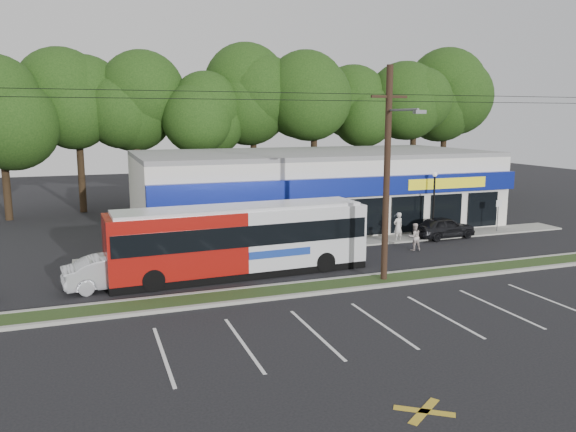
% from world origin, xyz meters
% --- Properties ---
extents(ground, '(120.00, 120.00, 0.00)m').
position_xyz_m(ground, '(0.00, 0.00, 0.00)').
color(ground, black).
rests_on(ground, ground).
extents(grass_strip, '(40.00, 1.60, 0.12)m').
position_xyz_m(grass_strip, '(0.00, 1.00, 0.06)').
color(grass_strip, '#1F3917').
rests_on(grass_strip, ground).
extents(curb_south, '(40.00, 0.25, 0.14)m').
position_xyz_m(curb_south, '(0.00, 0.15, 0.07)').
color(curb_south, '#9E9E93').
rests_on(curb_south, ground).
extents(curb_north, '(40.00, 0.25, 0.14)m').
position_xyz_m(curb_north, '(0.00, 1.85, 0.07)').
color(curb_north, '#9E9E93').
rests_on(curb_north, ground).
extents(sidewalk, '(32.00, 2.20, 0.10)m').
position_xyz_m(sidewalk, '(5.00, 9.00, 0.05)').
color(sidewalk, '#9E9E93').
rests_on(sidewalk, ground).
extents(strip_mall, '(25.00, 12.55, 5.30)m').
position_xyz_m(strip_mall, '(5.50, 15.91, 2.65)').
color(strip_mall, silver).
rests_on(strip_mall, ground).
extents(utility_pole, '(50.00, 2.77, 10.00)m').
position_xyz_m(utility_pole, '(2.83, 0.93, 5.41)').
color(utility_pole, black).
rests_on(utility_pole, ground).
extents(lamp_post, '(0.30, 0.30, 4.25)m').
position_xyz_m(lamp_post, '(11.00, 8.80, 2.67)').
color(lamp_post, black).
rests_on(lamp_post, ground).
extents(sign_post, '(0.45, 0.10, 2.23)m').
position_xyz_m(sign_post, '(16.00, 8.57, 1.56)').
color(sign_post, '#59595E').
rests_on(sign_post, ground).
extents(tree_line, '(46.76, 6.76, 11.83)m').
position_xyz_m(tree_line, '(4.00, 26.00, 8.42)').
color(tree_line, black).
rests_on(tree_line, ground).
extents(metrobus, '(12.88, 3.25, 3.43)m').
position_xyz_m(metrobus, '(-3.07, 4.50, 1.82)').
color(metrobus, '#97100B').
rests_on(metrobus, ground).
extents(car_dark, '(4.27, 1.95, 1.42)m').
position_xyz_m(car_dark, '(11.51, 8.30, 0.71)').
color(car_dark, black).
rests_on(car_dark, ground).
extents(car_silver, '(4.82, 2.17, 1.53)m').
position_xyz_m(car_silver, '(-9.00, 4.25, 0.77)').
color(car_silver, '#B7B9BF').
rests_on(car_silver, ground).
extents(pedestrian_a, '(0.73, 0.54, 1.84)m').
position_xyz_m(pedestrian_a, '(8.24, 8.50, 0.92)').
color(pedestrian_a, silver).
rests_on(pedestrian_a, ground).
extents(pedestrian_b, '(0.81, 0.64, 1.61)m').
position_xyz_m(pedestrian_b, '(7.84, 6.00, 0.81)').
color(pedestrian_b, beige).
rests_on(pedestrian_b, ground).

